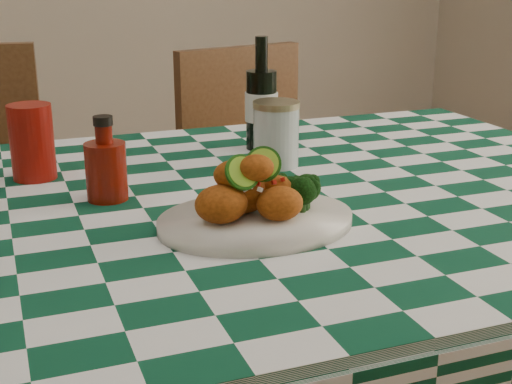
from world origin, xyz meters
name	(u,v)px	position (x,y,z in m)	size (l,w,h in m)	color
plate	(256,221)	(0.04, -0.14, 0.80)	(0.30, 0.23, 0.02)	silver
fried_chicken_pile	(254,186)	(0.04, -0.14, 0.85)	(0.15, 0.11, 0.09)	#AB4B10
broccoli_side	(298,189)	(0.11, -0.13, 0.83)	(0.08, 0.08, 0.06)	black
red_tumbler	(32,142)	(-0.25, 0.23, 0.85)	(0.08, 0.08, 0.14)	maroon
ketchup_bottle	(105,158)	(-0.15, 0.06, 0.86)	(0.07, 0.07, 0.14)	#630E04
mason_jar	(276,134)	(0.19, 0.16, 0.85)	(0.09, 0.09, 0.13)	#B2BCBA
beer_bottle	(261,94)	(0.21, 0.29, 0.90)	(0.07, 0.07, 0.23)	black
wooden_chair_right	(275,210)	(0.44, 0.76, 0.46)	(0.42, 0.44, 0.92)	#472814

